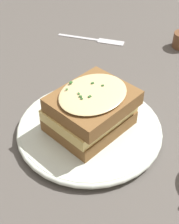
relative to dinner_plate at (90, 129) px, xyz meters
The scene contains 4 objects.
ground_plane 0.02m from the dinner_plate, 108.54° to the right, with size 2.40×2.40×0.00m, color #514C47.
dinner_plate is the anchor object (origin of this frame).
sandwich 0.04m from the dinner_plate, behind, with size 0.15×0.16×0.08m.
fork 0.33m from the dinner_plate, 73.11° to the right, with size 0.18×0.03×0.00m.
Camera 1 is at (-0.13, 0.38, 0.39)m, focal length 50.00 mm.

